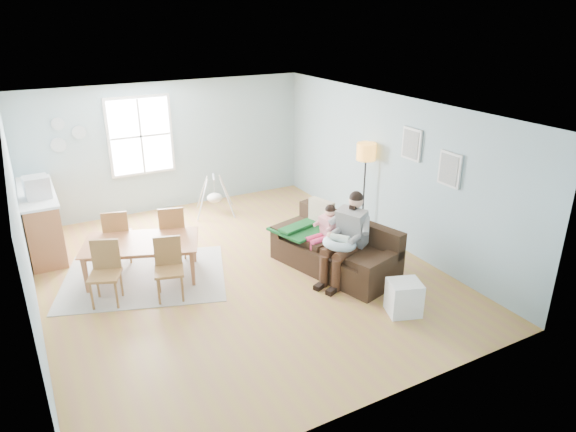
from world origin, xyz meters
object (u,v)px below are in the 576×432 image
toddler (325,226)px  counter (42,220)px  floor_lamp (366,159)px  chair_ne (172,229)px  chair_nw (117,233)px  monitor (36,187)px  dining_table (143,260)px  baby_swing (215,197)px  chair_se (169,264)px  storage_cube (403,298)px  father (347,235)px  sofa (336,252)px  chair_sw (105,268)px

toddler → counter: 5.05m
floor_lamp → counter: (-5.50, 2.09, -0.89)m
chair_ne → floor_lamp: bearing=-9.7°
chair_nw → monitor: monitor is taller
floor_lamp → chair_nw: bearing=168.4°
dining_table → chair_nw: size_ratio=1.84×
chair_ne → baby_swing: size_ratio=0.97×
chair_se → storage_cube: bearing=-36.8°
toddler → floor_lamp: bearing=31.6°
father → toddler: bearing=99.4°
sofa → chair_se: bearing=169.8°
counter → monitor: (0.01, -0.38, 0.73)m
floor_lamp → dining_table: (-4.21, 0.17, -1.15)m
baby_swing → storage_cube: bearing=-79.1°
toddler → storage_cube: 1.84m
chair_se → toddler: bearing=-6.9°
chair_se → sofa: bearing=-10.2°
father → counter: bearing=140.1°
father → toddler: father is taller
floor_lamp → monitor: (-5.49, 1.71, -0.16)m
floor_lamp → counter: bearing=159.1°
toddler → chair_nw: (-3.00, 1.79, -0.18)m
sofa → chair_nw: 3.70m
baby_swing → floor_lamp: bearing=-46.5°
toddler → floor_lamp: 1.83m
toddler → dining_table: bearing=159.3°
dining_table → baby_swing: baby_swing is taller
chair_sw → chair_nw: size_ratio=0.98×
sofa → counter: (-4.20, 3.14, 0.26)m
toddler → chair_ne: toddler is taller
chair_nw → baby_swing: chair_nw is taller
storage_cube → counter: size_ratio=0.28×
sofa → monitor: (-4.19, 2.76, 0.99)m
storage_cube → chair_ne: chair_ne is taller
toddler → chair_se: size_ratio=0.94×
dining_table → chair_nw: bearing=127.4°
monitor → chair_nw: bearing=-37.5°
sofa → counter: 5.25m
sofa → chair_sw: size_ratio=2.42×
dining_table → chair_sw: 0.80m
counter → father: bearing=-39.9°
toddler → baby_swing: bearing=103.1°
baby_swing → chair_sw: bearing=-136.3°
chair_sw → chair_ne: bearing=34.9°
floor_lamp → chair_sw: (-4.84, -0.27, -0.92)m
storage_cube → chair_ne: (-2.35, 3.25, 0.31)m
chair_sw → chair_nw: (0.40, 1.18, 0.01)m
chair_nw → floor_lamp: bearing=-11.6°
floor_lamp → baby_swing: bearing=133.5°
chair_ne → counter: (-1.93, 1.48, 0.00)m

